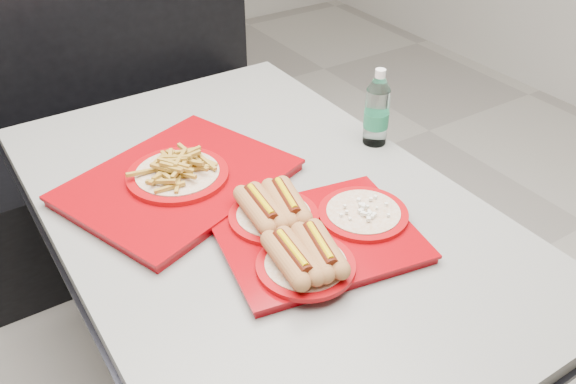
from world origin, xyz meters
TOP-DOWN VIEW (x-y plane):
  - diner_table at (0.00, 0.00)m, footprint 0.92×1.42m
  - booth_bench at (0.00, 1.09)m, footprint 1.30×0.57m
  - tray_near at (0.01, -0.19)m, footprint 0.46×0.40m
  - tray_far at (-0.13, 0.16)m, footprint 0.61×0.54m
  - water_bottle at (0.41, 0.07)m, footprint 0.07×0.07m

SIDE VIEW (x-z plane):
  - booth_bench at x=0.00m, z-range -0.27..1.08m
  - diner_table at x=0.00m, z-range 0.21..0.96m
  - tray_far at x=-0.13m, z-range 0.73..0.83m
  - tray_near at x=0.01m, z-range 0.74..0.83m
  - water_bottle at x=0.41m, z-range 0.74..0.95m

